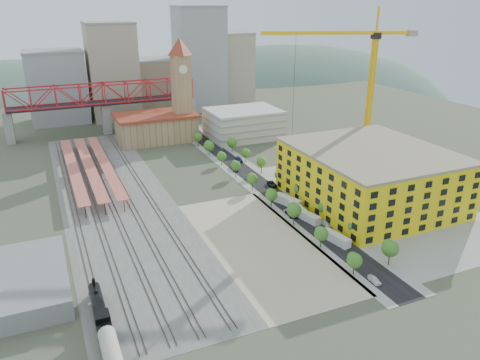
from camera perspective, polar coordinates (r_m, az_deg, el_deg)
name	(u,v)px	position (r m, az deg, el deg)	size (l,w,h in m)	color
ground	(230,200)	(160.23, -1.17, -2.48)	(400.00, 400.00, 0.00)	#474C38
ballast_strip	(115,198)	(167.39, -14.99, -2.16)	(36.00, 165.00, 0.06)	#605E59
dirt_lot	(260,244)	(132.96, 2.46, -7.75)	(28.00, 67.00, 0.06)	tan
street_asphalt	(254,179)	(178.90, 1.73, 0.12)	(12.00, 170.00, 0.06)	black
sidewalk_west	(241,181)	(176.78, 0.12, -0.14)	(3.00, 170.00, 0.04)	gray
sidewalk_east	(267,177)	(181.18, 3.31, 0.36)	(3.00, 170.00, 0.04)	gray
construction_pad	(374,201)	(166.35, 16.06, -2.43)	(50.00, 90.00, 0.06)	gray
rail_tracks	(110,199)	(167.14, -15.60, -2.22)	(26.56, 160.00, 0.18)	#382B23
platform_canopies	(89,165)	(191.16, -17.93, 1.73)	(16.00, 80.00, 4.12)	#D67852
station_hall	(156,127)	(230.92, -10.19, 6.40)	(38.00, 24.00, 13.10)	tan
clock_tower	(181,80)	(227.79, -7.19, 12.03)	(12.00, 12.00, 52.00)	tan
parking_garage	(244,123)	(232.46, 0.44, 6.91)	(34.00, 26.00, 14.00)	silver
truss_bridge	(104,96)	(246.96, -16.26, 9.75)	(94.00, 9.60, 25.60)	gray
construction_building	(370,176)	(161.12, 15.57, 0.45)	(44.60, 50.60, 18.80)	#FFF815
warehouse	(18,283)	(122.98, -25.42, -11.29)	(22.00, 32.00, 5.00)	gray
street_trees	(266,188)	(170.57, 3.16, -1.00)	(15.40, 124.40, 8.00)	#336A1F
skyline	(150,74)	(288.19, -10.92, 12.54)	(133.00, 46.00, 60.00)	#9EA0A3
distant_hills	(168,167)	(433.06, -8.72, 1.53)	(647.00, 264.00, 227.00)	#4C6B59
locomotive	(100,313)	(107.07, -16.66, -15.33)	(3.03, 23.38, 5.84)	black
tower_crane	(362,73)	(187.67, 14.67, 12.50)	(55.10, 21.64, 61.77)	yellow
site_trailer_a	(336,238)	(135.70, 11.61, -6.96)	(2.50, 9.49, 2.60)	silver
site_trailer_b	(308,217)	(146.96, 8.25, -4.46)	(2.43, 9.22, 2.52)	silver
site_trailer_c	(297,209)	(152.03, 6.96, -3.48)	(2.43, 9.23, 2.52)	silver
site_trailer_d	(288,201)	(156.85, 5.83, -2.57)	(2.73, 10.38, 2.84)	silver
car_0	(374,280)	(120.44, 16.06, -11.64)	(1.66, 4.13, 1.41)	white
car_1	(290,213)	(150.35, 6.08, -3.96)	(1.54, 4.41, 1.45)	#A8A8AD
car_2	(292,214)	(149.43, 6.30, -4.12)	(2.52, 5.47, 1.52)	black
car_3	(235,169)	(187.60, -0.63, 1.39)	(2.21, 5.44, 1.58)	navy
car_4	(325,224)	(144.69, 10.36, -5.25)	(1.75, 4.36, 1.48)	white
car_5	(287,195)	(163.30, 5.71, -1.86)	(1.46, 4.19, 1.38)	#ACACB2
car_6	(272,184)	(172.32, 3.92, -0.50)	(2.58, 5.59, 1.55)	black
car_7	(239,160)	(197.96, -0.09, 2.47)	(2.21, 5.43, 1.58)	navy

